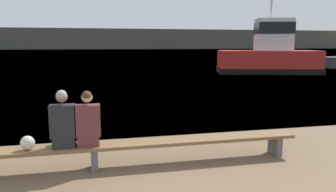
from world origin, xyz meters
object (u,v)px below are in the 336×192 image
person_left (63,123)px  person_right (88,123)px  bench_main (94,149)px  shopping_bag (28,143)px  tugboat_red (269,56)px

person_left → person_right: person_left is taller
person_left → person_right: size_ratio=1.03×
bench_main → person_right: size_ratio=7.87×
person_right → bench_main: bearing=-0.1°
person_right → person_left: bearing=-179.9°
bench_main → person_left: (-0.51, -0.00, 0.51)m
person_right → shopping_bag: (-1.01, -0.02, -0.30)m
bench_main → tugboat_red: 21.80m
person_left → person_right: bearing=0.1°
person_left → shopping_bag: person_left is taller
shopping_bag → tugboat_red: (14.36, 17.30, 0.73)m
person_right → shopping_bag: person_right is taller
shopping_bag → tugboat_red: bearing=50.3°
bench_main → shopping_bag: 1.12m
bench_main → person_left: 0.72m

